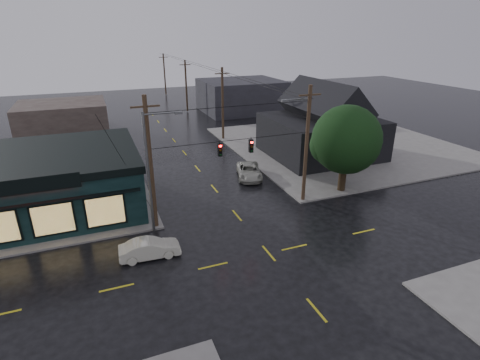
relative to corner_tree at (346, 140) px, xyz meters
name	(u,v)px	position (x,y,z in m)	size (l,w,h in m)	color
ground_plane	(269,253)	(-10.94, -7.00, -5.02)	(160.00, 160.00, 0.00)	black
sidewalk_ne	(339,144)	(9.06, 13.00, -4.94)	(28.00, 28.00, 0.15)	slate
pizza_shop	(36,183)	(-25.94, 5.94, -2.46)	(16.30, 12.34, 4.90)	black
ne_building	(322,119)	(4.06, 10.00, -0.55)	(12.60, 11.60, 8.75)	black
corner_tree	(346,140)	(0.00, 0.00, 0.00)	(6.23, 6.23, 8.01)	black
utility_pole_nw	(157,227)	(-17.44, -0.50, -5.02)	(2.00, 0.32, 10.15)	#342117
utility_pole_ne	(303,201)	(-4.44, -0.50, -5.02)	(2.00, 0.32, 10.15)	#342117
utility_pole_far_a	(223,139)	(-4.44, 21.00, -5.02)	(2.00, 0.32, 9.65)	#342117
utility_pole_far_b	(188,112)	(-4.44, 41.00, -5.02)	(2.00, 0.32, 9.15)	#342117
utility_pole_far_c	(166,95)	(-4.44, 61.00, -5.02)	(2.00, 0.32, 9.15)	#342117
span_signal_assembly	(236,147)	(-10.84, -0.50, 0.68)	(13.00, 0.48, 1.23)	black
streetlight_nw	(154,232)	(-17.74, -1.20, -5.02)	(5.40, 0.30, 9.15)	slate
streetlight_ne	(303,197)	(-3.94, 0.20, -5.02)	(5.40, 0.30, 9.15)	slate
bg_building_west	(63,118)	(-24.94, 33.00, -2.82)	(12.00, 10.00, 4.40)	#362A27
bg_building_east	(241,96)	(5.06, 38.00, -2.22)	(14.00, 12.00, 5.60)	#242328
sedan_cream	(150,249)	(-18.53, -4.47, -4.36)	(1.40, 4.01, 1.32)	beige
suv_silver	(249,171)	(-6.69, 6.44, -4.32)	(2.31, 5.01, 1.39)	#A3A397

